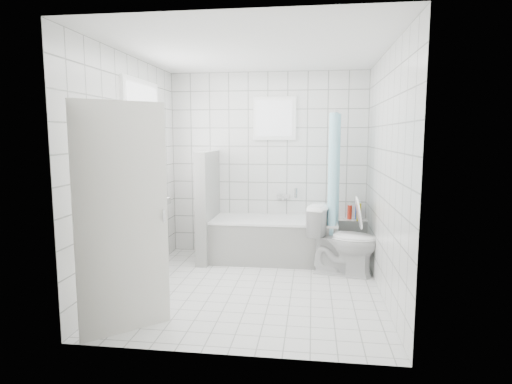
# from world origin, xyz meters

# --- Properties ---
(ground) EXTENTS (3.00, 3.00, 0.00)m
(ground) POSITION_xyz_m (0.00, 0.00, 0.00)
(ground) COLOR white
(ground) RESTS_ON ground
(ceiling) EXTENTS (3.00, 3.00, 0.00)m
(ceiling) POSITION_xyz_m (0.00, 0.00, 2.60)
(ceiling) COLOR white
(ceiling) RESTS_ON ground
(wall_back) EXTENTS (2.80, 0.02, 2.60)m
(wall_back) POSITION_xyz_m (0.00, 1.50, 1.30)
(wall_back) COLOR white
(wall_back) RESTS_ON ground
(wall_front) EXTENTS (2.80, 0.02, 2.60)m
(wall_front) POSITION_xyz_m (0.00, -1.50, 1.30)
(wall_front) COLOR white
(wall_front) RESTS_ON ground
(wall_left) EXTENTS (0.02, 3.00, 2.60)m
(wall_left) POSITION_xyz_m (-1.40, 0.00, 1.30)
(wall_left) COLOR white
(wall_left) RESTS_ON ground
(wall_right) EXTENTS (0.02, 3.00, 2.60)m
(wall_right) POSITION_xyz_m (1.40, 0.00, 1.30)
(wall_right) COLOR white
(wall_right) RESTS_ON ground
(window_left) EXTENTS (0.01, 0.90, 1.40)m
(window_left) POSITION_xyz_m (-1.35, 0.30, 1.60)
(window_left) COLOR white
(window_left) RESTS_ON wall_left
(window_back) EXTENTS (0.50, 0.01, 0.50)m
(window_back) POSITION_xyz_m (0.10, 1.46, 1.95)
(window_back) COLOR white
(window_back) RESTS_ON wall_back
(window_sill) EXTENTS (0.18, 1.02, 0.08)m
(window_sill) POSITION_xyz_m (-1.31, 0.30, 0.86)
(window_sill) COLOR white
(window_sill) RESTS_ON wall_left
(door) EXTENTS (0.61, 0.58, 2.00)m
(door) POSITION_xyz_m (-0.96, -1.21, 1.00)
(door) COLOR silver
(door) RESTS_ON ground
(bathtub) EXTENTS (1.69, 0.77, 0.58)m
(bathtub) POSITION_xyz_m (0.13, 1.12, 0.29)
(bathtub) COLOR white
(bathtub) RESTS_ON ground
(partition_wall) EXTENTS (0.15, 0.85, 1.50)m
(partition_wall) POSITION_xyz_m (-0.78, 1.07, 0.75)
(partition_wall) COLOR white
(partition_wall) RESTS_ON ground
(tiled_ledge) EXTENTS (0.40, 0.24, 0.55)m
(tiled_ledge) POSITION_xyz_m (1.21, 1.38, 0.28)
(tiled_ledge) COLOR white
(tiled_ledge) RESTS_ON ground
(toilet) EXTENTS (0.92, 0.65, 0.85)m
(toilet) POSITION_xyz_m (1.03, 0.65, 0.43)
(toilet) COLOR white
(toilet) RESTS_ON ground
(curtain_rod) EXTENTS (0.02, 0.80, 0.02)m
(curtain_rod) POSITION_xyz_m (0.92, 1.10, 2.00)
(curtain_rod) COLOR silver
(curtain_rod) RESTS_ON wall_back
(shower_curtain) EXTENTS (0.14, 0.48, 1.78)m
(shower_curtain) POSITION_xyz_m (0.92, 0.97, 1.10)
(shower_curtain) COLOR #53D3F3
(shower_curtain) RESTS_ON curtain_rod
(tub_faucet) EXTENTS (0.18, 0.06, 0.06)m
(tub_faucet) POSITION_xyz_m (0.23, 1.46, 0.85)
(tub_faucet) COLOR silver
(tub_faucet) RESTS_ON wall_back
(sill_bottles) EXTENTS (0.17, 0.77, 0.31)m
(sill_bottles) POSITION_xyz_m (-1.30, 0.25, 1.03)
(sill_bottles) COLOR pink
(sill_bottles) RESTS_ON window_sill
(ledge_bottles) EXTENTS (0.18, 0.19, 0.25)m
(ledge_bottles) POSITION_xyz_m (1.24, 1.36, 0.66)
(ledge_bottles) COLOR red
(ledge_bottles) RESTS_ON tiled_ledge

